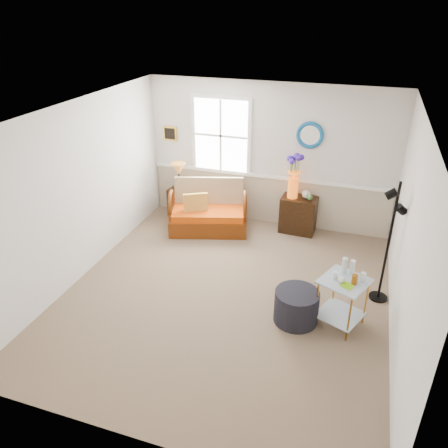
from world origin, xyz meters
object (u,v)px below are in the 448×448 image
(loveseat, at_px, (208,207))
(side_table, at_px, (341,303))
(ottoman, at_px, (296,306))
(floor_lamp, at_px, (388,244))
(cabinet, at_px, (298,215))
(lamp_stand, at_px, (178,202))

(loveseat, bearing_deg, side_table, -54.35)
(side_table, height_order, ottoman, side_table)
(side_table, distance_m, ottoman, 0.58)
(loveseat, bearing_deg, floor_lamp, -38.50)
(ottoman, bearing_deg, loveseat, 133.92)
(cabinet, bearing_deg, loveseat, -161.28)
(floor_lamp, bearing_deg, loveseat, 148.91)
(loveseat, distance_m, cabinet, 1.64)
(lamp_stand, distance_m, side_table, 4.05)
(lamp_stand, xyz_separation_m, floor_lamp, (3.79, -1.59, 0.61))
(cabinet, bearing_deg, ottoman, -78.00)
(cabinet, distance_m, side_table, 2.59)
(cabinet, relative_size, ottoman, 1.15)
(floor_lamp, height_order, ottoman, floor_lamp)
(lamp_stand, height_order, floor_lamp, floor_lamp)
(lamp_stand, bearing_deg, side_table, -35.30)
(loveseat, xyz_separation_m, floor_lamp, (3.03, -1.21, 0.44))
(loveseat, height_order, lamp_stand, loveseat)
(loveseat, bearing_deg, ottoman, -62.83)
(lamp_stand, relative_size, ottoman, 0.96)
(loveseat, relative_size, floor_lamp, 0.77)
(floor_lamp, xyz_separation_m, ottoman, (-1.04, -0.85, -0.67))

